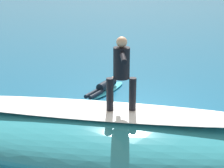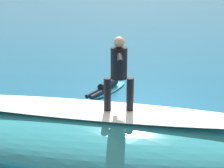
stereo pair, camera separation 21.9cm
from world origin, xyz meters
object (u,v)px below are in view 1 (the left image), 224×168
at_px(surfer_riding, 121,69).
at_px(surfboard_paddling, 106,90).
at_px(surfboard_riding, 121,112).
at_px(surfer_paddling, 104,86).

relative_size(surfer_riding, surfboard_paddling, 0.75).
xyz_separation_m(surfer_riding, surfboard_paddling, (1.04, -4.49, -2.17)).
bearing_deg(surfer_riding, surfboard_riding, -10.34).
bearing_deg(surfboard_riding, surfboard_paddling, -87.32).
bearing_deg(surfer_paddling, surfboard_riding, -143.38).
height_order(surfboard_riding, surfer_riding, surfer_riding).
xyz_separation_m(surfboard_riding, surfer_riding, (-0.00, 0.00, 0.99)).
bearing_deg(surfboard_paddling, surfer_paddling, -180.00).
relative_size(surfboard_riding, surfer_riding, 1.14).
distance_m(surfer_riding, surfer_paddling, 4.91).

